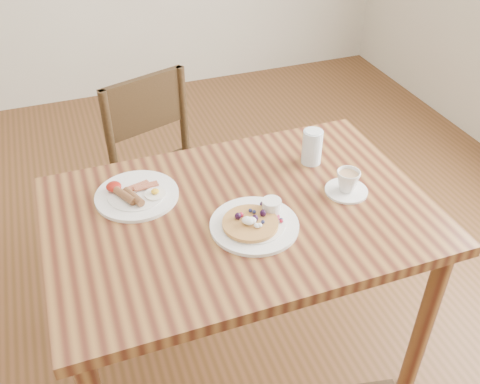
{
  "coord_description": "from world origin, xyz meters",
  "views": [
    {
      "loc": [
        -0.45,
        -1.23,
        1.8
      ],
      "look_at": [
        0.0,
        0.0,
        0.82
      ],
      "focal_mm": 40.0,
      "sensor_mm": 36.0,
      "label": 1
    }
  ],
  "objects": [
    {
      "name": "breakfast_plate",
      "position": [
        -0.29,
        0.18,
        0.76
      ],
      "size": [
        0.27,
        0.27,
        0.04
      ],
      "color": "white",
      "rests_on": "dining_table"
    },
    {
      "name": "ground",
      "position": [
        0.0,
        0.0,
        0.0
      ],
      "size": [
        5.0,
        5.0,
        0.0
      ],
      "primitive_type": "plane",
      "color": "#523317",
      "rests_on": "ground"
    },
    {
      "name": "pancake_plate",
      "position": [
        0.02,
        -0.09,
        0.76
      ],
      "size": [
        0.27,
        0.27,
        0.06
      ],
      "color": "white",
      "rests_on": "dining_table"
    },
    {
      "name": "water_glass",
      "position": [
        0.33,
        0.17,
        0.81
      ],
      "size": [
        0.07,
        0.07,
        0.12
      ],
      "primitive_type": "cylinder",
      "color": "silver",
      "rests_on": "dining_table"
    },
    {
      "name": "dining_table",
      "position": [
        0.0,
        0.0,
        0.65
      ],
      "size": [
        1.2,
        0.8,
        0.75
      ],
      "color": "brown",
      "rests_on": "ground"
    },
    {
      "name": "chair_far",
      "position": [
        -0.1,
        0.65,
        0.49
      ],
      "size": [
        0.53,
        0.53,
        0.88
      ],
      "rotation": [
        0.0,
        0.0,
        3.47
      ],
      "color": "#3A2615",
      "rests_on": "ground"
    },
    {
      "name": "teacup_saucer",
      "position": [
        0.36,
        -0.03,
        0.78
      ],
      "size": [
        0.14,
        0.14,
        0.08
      ],
      "color": "white",
      "rests_on": "dining_table"
    }
  ]
}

